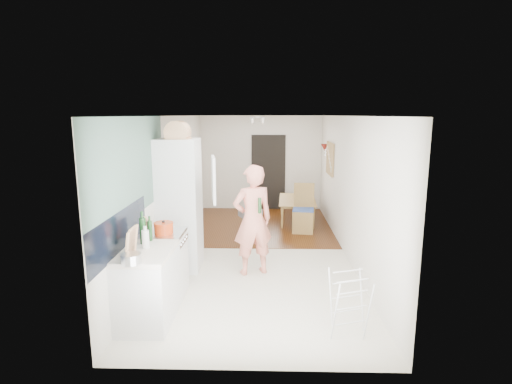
{
  "coord_description": "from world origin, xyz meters",
  "views": [
    {
      "loc": [
        0.15,
        -7.08,
        2.52
      ],
      "look_at": [
        -0.04,
        0.2,
        1.11
      ],
      "focal_mm": 28.0,
      "sensor_mm": 36.0,
      "label": 1
    }
  ],
  "objects_px": {
    "dining_chair": "(303,209)",
    "drying_rack": "(349,305)",
    "person": "(253,210)",
    "dining_table": "(298,212)",
    "stool": "(251,227)"
  },
  "relations": [
    {
      "from": "person",
      "to": "dining_chair",
      "type": "bearing_deg",
      "value": -134.49
    },
    {
      "from": "person",
      "to": "drying_rack",
      "type": "bearing_deg",
      "value": 101.94
    },
    {
      "from": "person",
      "to": "dining_table",
      "type": "xyz_separation_m",
      "value": [
        0.98,
        3.23,
        -0.81
      ]
    },
    {
      "from": "person",
      "to": "dining_chair",
      "type": "relative_size",
      "value": 1.98
    },
    {
      "from": "dining_chair",
      "to": "drying_rack",
      "type": "height_order",
      "value": "dining_chair"
    },
    {
      "from": "dining_table",
      "to": "dining_chair",
      "type": "relative_size",
      "value": 1.23
    },
    {
      "from": "dining_chair",
      "to": "drying_rack",
      "type": "bearing_deg",
      "value": -80.67
    },
    {
      "from": "person",
      "to": "stool",
      "type": "relative_size",
      "value": 4.91
    },
    {
      "from": "drying_rack",
      "to": "dining_table",
      "type": "bearing_deg",
      "value": 74.36
    },
    {
      "from": "stool",
      "to": "drying_rack",
      "type": "height_order",
      "value": "drying_rack"
    },
    {
      "from": "dining_chair",
      "to": "stool",
      "type": "height_order",
      "value": "dining_chair"
    },
    {
      "from": "stool",
      "to": "drying_rack",
      "type": "relative_size",
      "value": 0.56
    },
    {
      "from": "dining_chair",
      "to": "dining_table",
      "type": "bearing_deg",
      "value": 99.21
    },
    {
      "from": "dining_chair",
      "to": "drying_rack",
      "type": "relative_size",
      "value": 1.4
    },
    {
      "from": "person",
      "to": "stool",
      "type": "height_order",
      "value": "person"
    }
  ]
}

